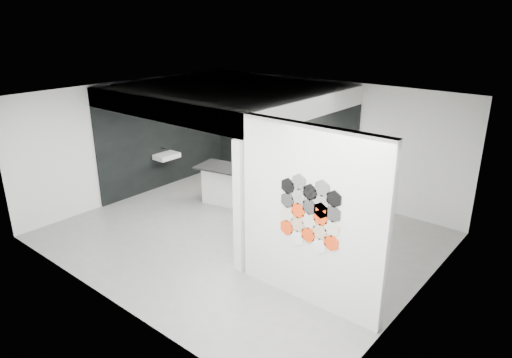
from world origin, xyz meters
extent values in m
cube|color=slate|center=(0.00, 0.00, -0.01)|extent=(7.00, 6.00, 0.01)
cube|color=silver|center=(2.23, -1.00, 1.40)|extent=(2.45, 0.15, 2.80)
cube|color=black|center=(-1.30, 2.97, 1.18)|extent=(4.40, 0.04, 2.35)
cube|color=black|center=(-3.47, 1.00, 1.18)|extent=(0.04, 4.00, 2.35)
cube|color=silver|center=(-1.30, 1.00, 2.55)|extent=(4.40, 4.00, 0.40)
cube|color=silver|center=(0.82, -1.00, 1.18)|extent=(0.16, 0.16, 2.35)
cube|color=silver|center=(-1.30, -0.92, 2.55)|extent=(4.40, 0.16, 0.40)
cube|color=silver|center=(-3.24, 0.80, 0.85)|extent=(0.40, 0.60, 0.12)
cube|color=black|center=(-1.20, 2.87, 1.30)|extent=(3.00, 0.15, 0.04)
cube|color=silver|center=(-1.17, 1.09, 0.44)|extent=(1.62, 0.87, 0.88)
cube|color=black|center=(-1.15, 1.01, 0.90)|extent=(1.86, 1.11, 0.04)
cube|color=black|center=(-0.93, 1.20, 0.91)|extent=(0.53, 0.48, 0.02)
cylinder|color=black|center=(-0.97, 1.40, 1.13)|extent=(0.03, 0.03, 0.41)
torus|color=black|center=(-0.96, 1.34, 1.33)|extent=(0.05, 0.14, 0.14)
cylinder|color=black|center=(-2.55, 2.87, 1.40)|extent=(0.22, 0.22, 0.15)
ellipsoid|color=black|center=(-0.33, 2.87, 1.39)|extent=(0.18, 0.18, 0.14)
cylinder|color=gray|center=(0.15, 2.87, 1.37)|extent=(0.17, 0.17, 0.11)
cylinder|color=gray|center=(0.15, 2.87, 1.39)|extent=(0.11, 0.11, 0.14)
cylinder|color=black|center=(-1.46, 2.87, 1.40)|extent=(0.07, 0.07, 0.17)
cylinder|color=black|center=(-1.93, 2.87, 1.38)|extent=(0.10, 0.10, 0.11)
cylinder|color=#F23C0C|center=(1.86, -1.09, 1.16)|extent=(0.26, 0.02, 0.26)
cylinder|color=beige|center=(1.86, -1.09, 1.39)|extent=(0.26, 0.02, 0.26)
cylinder|color=#2D2D2D|center=(1.86, -1.09, 1.61)|extent=(0.26, 0.02, 0.26)
cylinder|color=black|center=(1.86, -1.09, 1.84)|extent=(0.26, 0.02, 0.26)
cylinder|color=white|center=(2.06, -1.09, 1.05)|extent=(0.26, 0.02, 0.26)
cylinder|color=tan|center=(2.06, -1.09, 1.27)|extent=(0.26, 0.02, 0.26)
cylinder|color=#F23C0C|center=(2.06, -1.09, 1.50)|extent=(0.26, 0.02, 0.26)
cylinder|color=silver|center=(2.06, -1.09, 1.73)|extent=(0.26, 0.02, 0.26)
cylinder|color=black|center=(2.06, -1.09, 1.95)|extent=(0.26, 0.02, 0.26)
cylinder|color=#F23C0C|center=(2.25, -1.09, 1.16)|extent=(0.26, 0.02, 0.26)
cylinder|color=beige|center=(2.25, -1.09, 1.39)|extent=(0.26, 0.02, 0.26)
cylinder|color=#2D2D2D|center=(2.25, -1.09, 1.61)|extent=(0.26, 0.02, 0.26)
cylinder|color=black|center=(2.25, -1.09, 1.84)|extent=(0.26, 0.02, 0.26)
cylinder|color=white|center=(2.44, -1.09, 1.05)|extent=(0.26, 0.02, 0.26)
cylinder|color=tan|center=(2.44, -1.09, 1.27)|extent=(0.26, 0.02, 0.26)
cylinder|color=#F23C0C|center=(2.44, -1.09, 1.50)|extent=(0.26, 0.02, 0.26)
cylinder|color=silver|center=(2.44, -1.09, 1.73)|extent=(0.26, 0.02, 0.26)
cylinder|color=black|center=(2.44, -1.09, 1.95)|extent=(0.26, 0.02, 0.26)
cylinder|color=#F23C0C|center=(2.64, -1.09, 1.16)|extent=(0.26, 0.02, 0.26)
cylinder|color=beige|center=(2.64, -1.09, 1.39)|extent=(0.26, 0.02, 0.26)
cylinder|color=#2D2D2D|center=(2.64, -1.09, 1.61)|extent=(0.26, 0.02, 0.26)
cylinder|color=black|center=(2.64, -1.09, 1.84)|extent=(0.26, 0.02, 0.26)
cylinder|color=#F23C0C|center=(2.44, -1.09, 1.61)|extent=(0.26, 0.02, 0.26)
camera|label=1|loc=(5.50, -6.22, 4.23)|focal=32.00mm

